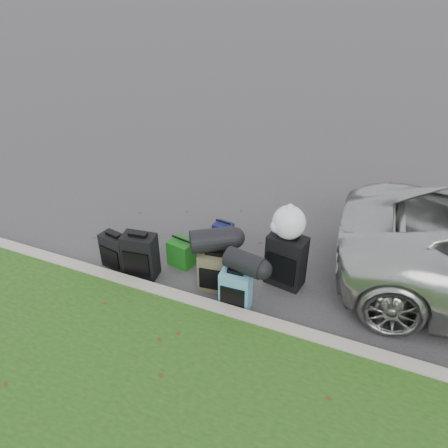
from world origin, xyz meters
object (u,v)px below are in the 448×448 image
at_px(suitcase_small_black, 116,251).
at_px(suitcase_large_black_right, 286,260).
at_px(suitcase_teal, 236,290).
at_px(tote_navy, 223,232).
at_px(suitcase_large_black_left, 140,256).
at_px(tote_green, 182,253).
at_px(suitcase_olive, 215,271).

xyz_separation_m(suitcase_small_black, suitcase_large_black_right, (2.31, 0.58, 0.11)).
xyz_separation_m(suitcase_teal, tote_navy, (-0.73, 1.32, -0.12)).
bearing_deg(suitcase_small_black, suitcase_large_black_left, 6.56).
relative_size(suitcase_large_black_right, tote_green, 1.92).
bearing_deg(suitcase_olive, tote_navy, 99.01).
xyz_separation_m(suitcase_large_black_right, tote_navy, (-1.17, 0.61, -0.22)).
xyz_separation_m(suitcase_olive, suitcase_large_black_right, (0.83, 0.48, 0.10)).
xyz_separation_m(suitcase_small_black, suitcase_teal, (1.87, -0.12, 0.01)).
bearing_deg(suitcase_large_black_left, suitcase_teal, -11.85).
xyz_separation_m(suitcase_small_black, tote_green, (0.83, 0.42, -0.07)).
distance_m(suitcase_olive, suitcase_large_black_right, 0.96).
height_order(suitcase_large_black_right, tote_navy, suitcase_large_black_right).
relative_size(suitcase_large_black_left, tote_navy, 2.17).
xyz_separation_m(suitcase_large_black_left, suitcase_teal, (1.44, -0.09, -0.05)).
distance_m(suitcase_olive, tote_navy, 1.15).
relative_size(suitcase_small_black, suitcase_teal, 0.95).
bearing_deg(tote_green, suitcase_olive, -15.72).
height_order(suitcase_teal, suitcase_large_black_right, suitcase_large_black_right).
relative_size(suitcase_large_black_left, suitcase_olive, 1.17).
bearing_deg(tote_navy, tote_green, -105.35).
bearing_deg(tote_navy, suitcase_olive, -66.24).
bearing_deg(suitcase_large_black_right, suitcase_teal, -112.70).
relative_size(suitcase_small_black, suitcase_large_black_right, 0.69).
bearing_deg(tote_navy, suitcase_large_black_right, -21.28).
bearing_deg(suitcase_teal, suitcase_large_black_right, 55.43).
relative_size(suitcase_small_black, suitcase_large_black_left, 0.80).
xyz_separation_m(suitcase_olive, tote_green, (-0.65, 0.31, -0.08)).
xyz_separation_m(suitcase_large_black_left, tote_navy, (0.71, 1.23, -0.18)).
bearing_deg(suitcase_teal, tote_green, 150.00).
bearing_deg(suitcase_large_black_right, suitcase_olive, -141.09).
xyz_separation_m(suitcase_large_black_left, tote_green, (0.40, 0.44, -0.13)).
distance_m(suitcase_small_black, suitcase_olive, 1.49).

